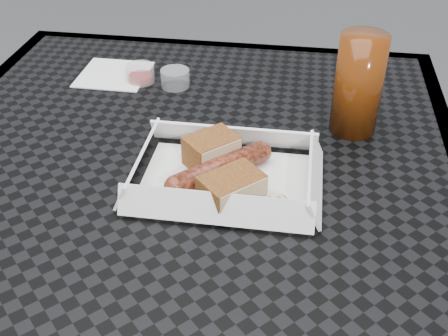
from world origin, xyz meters
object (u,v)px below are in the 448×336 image
(food_tray, at_px, (225,181))
(drink_glass, at_px, (358,85))
(bratwurst, at_px, (220,169))
(patio_table, at_px, (187,191))

(food_tray, bearing_deg, drink_glass, 43.49)
(bratwurst, bearing_deg, drink_glass, 41.95)
(patio_table, distance_m, food_tray, 0.12)
(bratwurst, bearing_deg, food_tray, -15.59)
(food_tray, xyz_separation_m, drink_glass, (0.17, 0.16, 0.07))
(patio_table, distance_m, drink_glass, 0.30)
(drink_glass, bearing_deg, food_tray, -136.51)
(food_tray, xyz_separation_m, bratwurst, (-0.01, 0.00, 0.02))
(bratwurst, relative_size, drink_glass, 0.85)
(food_tray, bearing_deg, patio_table, 135.91)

